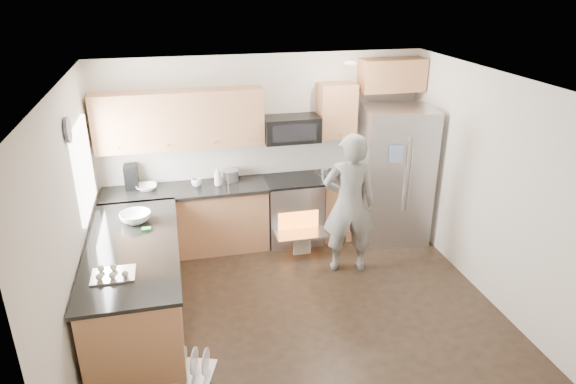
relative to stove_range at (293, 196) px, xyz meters
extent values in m
plane|color=black|center=(-0.35, -1.69, -0.68)|extent=(4.50, 4.50, 0.00)
cube|color=beige|center=(-0.35, 0.31, 0.62)|extent=(4.50, 0.04, 2.60)
cube|color=beige|center=(-0.35, -3.69, 0.62)|extent=(4.50, 0.04, 2.60)
cube|color=beige|center=(-2.60, -1.69, 0.62)|extent=(0.04, 4.00, 2.60)
cube|color=beige|center=(1.90, -1.69, 0.62)|extent=(0.04, 4.00, 2.60)
cube|color=white|center=(-0.35, -1.69, 1.92)|extent=(4.50, 4.00, 0.04)
cube|color=white|center=(-2.58, -0.69, 0.87)|extent=(0.04, 1.00, 1.00)
cylinder|color=#F7DEC5|center=(0.55, -0.59, 1.91)|extent=(0.14, 0.14, 0.02)
cylinder|color=#474754|center=(-2.57, -1.24, 1.47)|extent=(0.03, 0.26, 0.26)
cube|color=#A26640|center=(-1.48, 0.01, -0.24)|extent=(2.15, 0.60, 0.87)
cube|color=black|center=(-1.48, 0.00, 0.23)|extent=(2.19, 0.64, 0.04)
cube|color=#A26640|center=(0.65, 0.01, -0.24)|extent=(0.50, 0.60, 0.87)
cube|color=black|center=(0.65, 0.00, 0.23)|extent=(0.54, 0.64, 0.04)
cube|color=#A26640|center=(-1.47, 0.14, 1.15)|extent=(2.16, 0.33, 0.74)
cube|color=#A26640|center=(0.65, 0.14, 1.15)|extent=(0.50, 0.33, 0.74)
cube|color=#A26640|center=(1.43, 0.14, 1.60)|extent=(0.90, 0.33, 0.44)
imported|color=white|center=(-1.97, 0.08, 0.28)|extent=(0.27, 0.27, 0.07)
imported|color=white|center=(-1.04, 0.01, 0.38)|extent=(0.10, 0.10, 0.27)
imported|color=white|center=(-1.32, 0.04, 0.30)|extent=(0.14, 0.14, 0.11)
cylinder|color=#B7B7BC|center=(-0.85, 0.15, 0.33)|extent=(0.23, 0.23, 0.15)
cube|color=black|center=(-2.16, 0.17, 0.41)|extent=(0.17, 0.21, 0.33)
cylinder|color=#B7B7BC|center=(0.48, 0.08, 0.29)|extent=(0.11, 0.11, 0.09)
cube|color=#A26640|center=(-2.10, -1.44, -0.24)|extent=(0.90, 2.30, 0.87)
cube|color=black|center=(-2.10, -1.44, 0.23)|extent=(0.96, 2.36, 0.04)
imported|color=white|center=(-2.08, -0.88, 0.30)|extent=(0.35, 0.35, 0.11)
cube|color=green|center=(-1.95, -1.14, 0.26)|extent=(0.10, 0.07, 0.03)
cube|color=#B7B7BC|center=(-2.24, -2.03, 0.29)|extent=(0.40, 0.31, 0.08)
cube|color=#B7B7BC|center=(0.00, -0.01, -0.23)|extent=(0.76, 0.62, 0.90)
cube|color=black|center=(0.00, -0.01, 0.24)|extent=(0.76, 0.60, 0.03)
cube|color=orange|center=(0.00, -0.33, -0.28)|extent=(0.56, 0.02, 0.34)
cube|color=#B7B7BC|center=(0.00, -0.49, -0.36)|extent=(0.70, 0.34, 0.03)
cube|color=white|center=(0.00, -0.54, -0.50)|extent=(0.24, 0.03, 0.28)
cube|color=black|center=(0.00, 0.11, 0.94)|extent=(0.76, 0.40, 0.34)
cube|color=#B7B7BC|center=(1.42, -0.24, 0.28)|extent=(1.05, 0.88, 1.91)
cylinder|color=#B7B7BC|center=(1.39, -0.62, 0.42)|extent=(0.02, 0.02, 1.04)
cylinder|color=#B7B7BC|center=(1.45, -0.62, 0.42)|extent=(0.02, 0.02, 1.04)
cube|color=pink|center=(1.63, -0.61, 0.21)|extent=(0.25, 0.05, 0.31)
cube|color=#8099CD|center=(1.23, -0.61, 0.73)|extent=(0.19, 0.04, 0.23)
imported|color=gray|center=(0.49, -0.96, 0.24)|extent=(0.74, 0.55, 1.83)
cube|color=#B7B7BC|center=(-1.62, -2.46, -0.66)|extent=(0.56, 0.50, 0.03)
cylinder|color=white|center=(-1.78, -2.40, -0.52)|extent=(0.10, 0.25, 0.26)
cylinder|color=white|center=(-1.67, -2.44, -0.52)|extent=(0.10, 0.25, 0.26)
cylinder|color=white|center=(-1.57, -2.48, -0.52)|extent=(0.10, 0.25, 0.26)
cylinder|color=white|center=(-1.46, -2.51, -0.52)|extent=(0.10, 0.25, 0.26)
camera|label=1|loc=(-1.57, -6.45, 2.86)|focal=32.00mm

